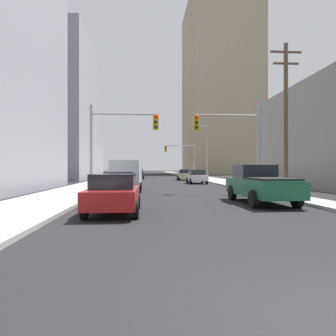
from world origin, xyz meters
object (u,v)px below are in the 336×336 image
(cargo_van_silver, at_px, (127,174))
(sedan_navy, at_px, (138,174))
(sedan_red, at_px, (114,193))
(sedan_beige, at_px, (185,175))
(pickup_truck_green, at_px, (260,184))
(traffic_signal_far_right, at_px, (181,154))
(traffic_signal_near_right, at_px, (231,134))
(traffic_signal_near_left, at_px, (121,133))
(sedan_grey, at_px, (120,185))
(sedan_white, at_px, (197,177))

(cargo_van_silver, distance_m, sedan_navy, 25.71)
(sedan_red, distance_m, sedan_beige, 33.45)
(pickup_truck_green, xyz_separation_m, traffic_signal_far_right, (0.18, 36.66, 3.17))
(sedan_beige, bearing_deg, traffic_signal_near_right, -89.10)
(sedan_red, bearing_deg, cargo_van_silver, 90.85)
(sedan_beige, bearing_deg, traffic_signal_far_right, 87.80)
(sedan_red, bearing_deg, traffic_signal_near_left, 92.74)
(sedan_navy, distance_m, traffic_signal_near_right, 28.89)
(traffic_signal_near_right, bearing_deg, cargo_van_silver, 163.89)
(sedan_red, xyz_separation_m, traffic_signal_near_right, (7.12, 9.51, 3.32))
(traffic_signal_near_left, bearing_deg, sedan_grey, -86.89)
(pickup_truck_green, distance_m, sedan_beige, 29.69)
(traffic_signal_far_right, bearing_deg, sedan_white, -90.39)
(sedan_white, bearing_deg, traffic_signal_far_right, 89.61)
(traffic_signal_far_right, bearing_deg, cargo_van_silver, -104.35)
(sedan_red, distance_m, traffic_signal_near_left, 10.08)
(sedan_red, xyz_separation_m, traffic_signal_far_right, (7.02, 39.73, 3.33))
(pickup_truck_green, height_order, sedan_navy, pickup_truck_green)
(sedan_navy, bearing_deg, pickup_truck_green, -78.70)
(sedan_red, xyz_separation_m, sedan_grey, (-0.26, 5.89, 0.00))
(cargo_van_silver, relative_size, traffic_signal_far_right, 0.88)
(sedan_navy, relative_size, traffic_signal_near_left, 0.71)
(sedan_white, bearing_deg, traffic_signal_near_left, -118.72)
(sedan_red, bearing_deg, pickup_truck_green, 24.15)
(pickup_truck_green, relative_size, traffic_signal_far_right, 0.91)
(cargo_van_silver, height_order, sedan_beige, cargo_van_silver)
(traffic_signal_near_right, bearing_deg, sedan_red, -126.82)
(traffic_signal_far_right, bearing_deg, sedan_grey, -102.15)
(cargo_van_silver, distance_m, sedan_beige, 22.26)
(sedan_grey, relative_size, sedan_navy, 1.00)
(pickup_truck_green, bearing_deg, sedan_beige, 90.17)
(pickup_truck_green, xyz_separation_m, sedan_grey, (-7.10, 2.83, -0.16))
(sedan_grey, relative_size, traffic_signal_near_right, 0.70)
(traffic_signal_far_right, bearing_deg, sedan_navy, -161.04)
(sedan_red, xyz_separation_m, sedan_white, (6.91, 22.94, 0.00))
(sedan_navy, bearing_deg, traffic_signal_near_right, -75.64)
(sedan_grey, bearing_deg, pickup_truck_green, -21.71)
(traffic_signal_near_left, xyz_separation_m, traffic_signal_far_right, (7.48, 30.22, 0.02))
(sedan_grey, height_order, sedan_navy, same)
(traffic_signal_near_left, height_order, traffic_signal_near_right, same)
(pickup_truck_green, height_order, sedan_red, pickup_truck_green)
(sedan_white, bearing_deg, sedan_navy, 115.68)
(sedan_grey, xyz_separation_m, sedan_beige, (7.01, 26.86, 0.00))
(sedan_red, height_order, sedan_beige, same)
(pickup_truck_green, relative_size, cargo_van_silver, 1.04)
(cargo_van_silver, distance_m, sedan_grey, 5.74)
(sedan_white, bearing_deg, traffic_signal_near_right, -89.10)
(sedan_red, height_order, sedan_white, same)
(sedan_grey, distance_m, sedan_beige, 27.76)
(cargo_van_silver, height_order, sedan_grey, cargo_van_silver)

